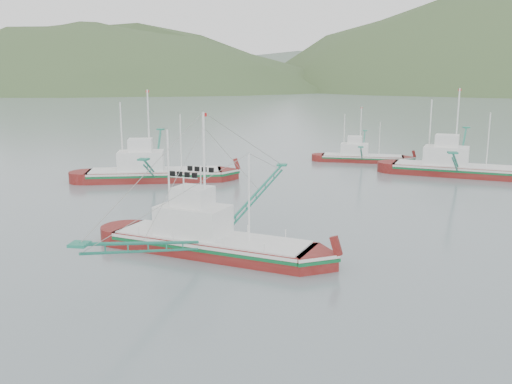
# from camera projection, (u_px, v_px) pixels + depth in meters

# --- Properties ---
(ground) EXTENTS (1200.00, 1200.00, 0.00)m
(ground) POSITION_uv_depth(u_px,v_px,m) (244.00, 250.00, 42.57)
(ground) COLOR slate
(ground) RESTS_ON ground
(main_boat) EXTENTS (15.68, 26.88, 11.11)m
(main_boat) POSITION_uv_depth(u_px,v_px,m) (210.00, 225.00, 41.49)
(main_boat) COLOR maroon
(main_boat) RESTS_ON ground
(bg_boat_far) EXTENTS (12.03, 21.50, 8.70)m
(bg_boat_far) POSITION_uv_depth(u_px,v_px,m) (361.00, 154.00, 84.26)
(bg_boat_far) COLOR maroon
(bg_boat_far) RESTS_ON ground
(bg_boat_right) EXTENTS (16.85, 29.02, 11.94)m
(bg_boat_right) POSITION_uv_depth(u_px,v_px,m) (458.00, 159.00, 72.73)
(bg_boat_right) COLOR maroon
(bg_boat_right) RESTS_ON ground
(bg_boat_left) EXTENTS (16.74, 28.75, 11.86)m
(bg_boat_left) POSITION_uv_depth(u_px,v_px,m) (153.00, 163.00, 69.30)
(bg_boat_left) COLOR maroon
(bg_boat_left) RESTS_ON ground
(headland_left) EXTENTS (448.00, 308.00, 210.00)m
(headland_left) POSITION_uv_depth(u_px,v_px,m) (87.00, 90.00, 417.46)
(headland_left) COLOR #3A522A
(headland_left) RESTS_ON ground
(ridge_distant) EXTENTS (960.00, 400.00, 240.00)m
(ridge_distant) POSITION_uv_depth(u_px,v_px,m) (368.00, 85.00, 579.66)
(ridge_distant) COLOR slate
(ridge_distant) RESTS_ON ground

